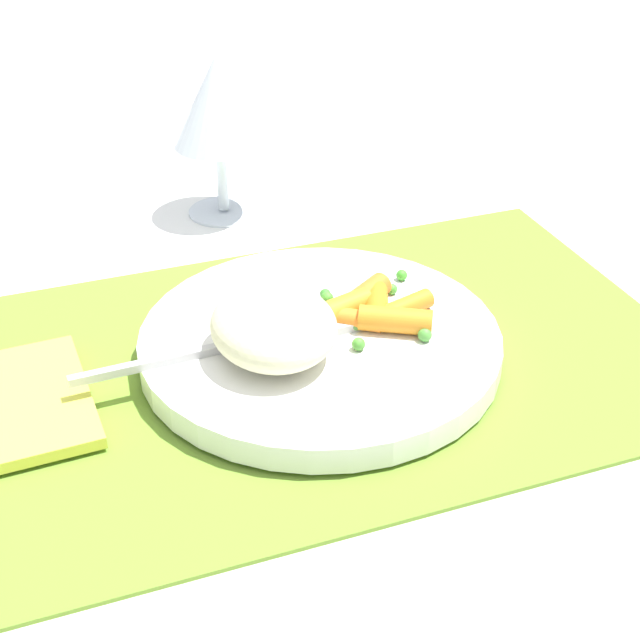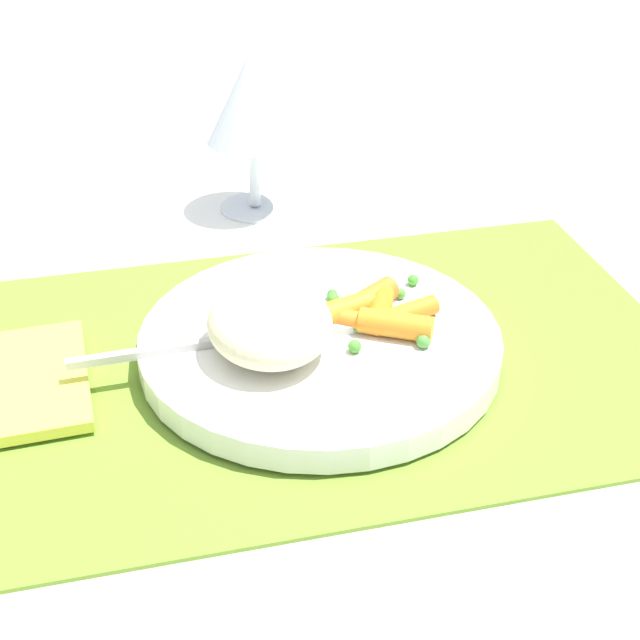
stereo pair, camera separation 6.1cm
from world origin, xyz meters
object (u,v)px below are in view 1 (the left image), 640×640
at_px(plate, 320,344).
at_px(carrot_portion, 372,309).
at_px(rice_mound, 274,326).
at_px(wine_glass, 220,105).
at_px(napkin, 24,402).
at_px(fork, 265,341).

distance_m(plate, carrot_portion, 0.04).
bearing_deg(carrot_portion, rice_mound, -167.30).
xyz_separation_m(rice_mound, carrot_portion, (0.08, 0.02, -0.01)).
relative_size(rice_mound, carrot_portion, 1.03).
bearing_deg(plate, wine_glass, 89.61).
distance_m(wine_glass, napkin, 0.33).
xyz_separation_m(fork, wine_glass, (0.04, 0.26, 0.07)).
height_order(plate, napkin, plate).
distance_m(plate, napkin, 0.20).
xyz_separation_m(carrot_portion, fork, (-0.08, -0.01, -0.01)).
bearing_deg(wine_glass, carrot_portion, -81.33).
height_order(rice_mound, napkin, rice_mound).
height_order(fork, napkin, fork).
distance_m(rice_mound, napkin, 0.17).
relative_size(carrot_portion, napkin, 0.75).
bearing_deg(wine_glass, rice_mound, -98.21).
relative_size(fork, wine_glass, 1.49).
bearing_deg(carrot_portion, plate, -174.29).
distance_m(plate, wine_glass, 0.27).
relative_size(plate, napkin, 2.04).
bearing_deg(fork, napkin, 176.09).
distance_m(carrot_portion, fork, 0.08).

